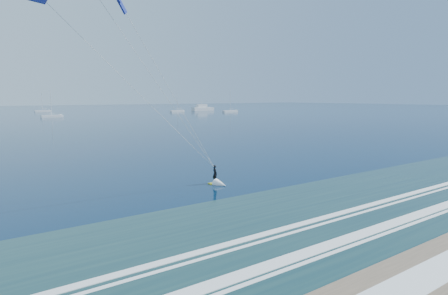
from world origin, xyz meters
TOP-DOWN VIEW (x-y plane):
  - ground at (0.00, 0.00)m, footprint 900.00×900.00m
  - kitesurfer_rig at (-5.95, 22.40)m, footprint 20.83×7.27m
  - motor_yacht at (125.69, 213.84)m, footprint 15.60×4.16m
  - sailboat_3 at (22.26, 181.70)m, footprint 9.10×2.40m
  - sailboat_4 at (33.85, 252.46)m, footprint 8.81×2.40m
  - sailboat_5 at (99.57, 202.34)m, footprint 8.91×2.40m
  - sailboat_6 at (124.16, 181.33)m, footprint 10.37×2.40m

SIDE VIEW (x-z plane):
  - ground at x=0.00m, z-range 0.00..0.00m
  - sailboat_4 at x=33.85m, z-range -5.30..6.66m
  - sailboat_5 at x=99.57m, z-range -5.38..6.75m
  - sailboat_3 at x=22.26m, z-range -5.60..6.98m
  - sailboat_6 at x=124.16m, z-range -6.22..7.61m
  - motor_yacht at x=125.69m, z-range -1.49..4.88m
  - kitesurfer_rig at x=-5.95m, z-range 0.23..19.67m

